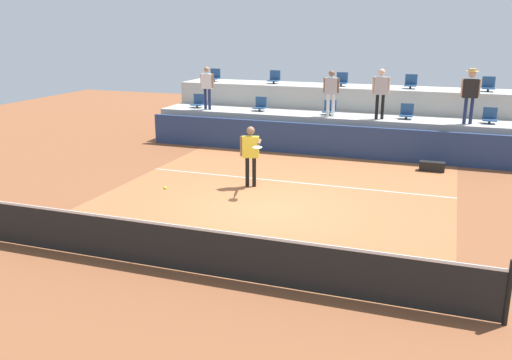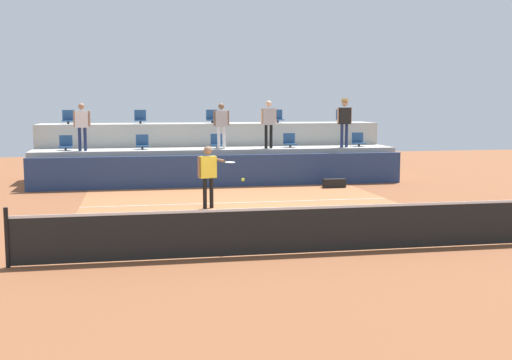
{
  "view_description": "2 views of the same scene",
  "coord_description": "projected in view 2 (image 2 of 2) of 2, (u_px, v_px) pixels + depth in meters",
  "views": [
    {
      "loc": [
        4.13,
        -12.24,
        4.42
      ],
      "look_at": [
        0.01,
        -0.77,
        0.93
      ],
      "focal_mm": 38.32,
      "sensor_mm": 36.0,
      "label": 1
    },
    {
      "loc": [
        -2.97,
        -15.57,
        2.89
      ],
      "look_at": [
        -0.12,
        -0.8,
        1.06
      ],
      "focal_mm": 44.56,
      "sensor_mm": 36.0,
      "label": 2
    }
  ],
  "objects": [
    {
      "name": "stadium_chair_upper_left",
      "position": [
        140.0,
        118.0,
        24.1
      ],
      "size": [
        0.44,
        0.4,
        0.52
      ],
      "color": "#2D2D33",
      "rests_on": "seating_tier_upper"
    },
    {
      "name": "seating_tier_upper",
      "position": [
        211.0,
        150.0,
        24.83
      ],
      "size": [
        13.0,
        1.8,
        2.1
      ],
      "primitive_type": "cube",
      "color": "#ADAAA3",
      "rests_on": "ground_plane"
    },
    {
      "name": "spectator_leaning_on_rail",
      "position": [
        221.0,
        122.0,
        22.51
      ],
      "size": [
        0.57,
        0.22,
        1.62
      ],
      "color": "white",
      "rests_on": "seating_tier_lower"
    },
    {
      "name": "spectator_in_white",
      "position": [
        269.0,
        120.0,
        22.83
      ],
      "size": [
        0.6,
        0.26,
        1.72
      ],
      "color": "black",
      "rests_on": "seating_tier_lower"
    },
    {
      "name": "stadium_chair_lower_far_left",
      "position": [
        66.0,
        144.0,
        21.97
      ],
      "size": [
        0.44,
        0.4,
        0.52
      ],
      "color": "#2D2D33",
      "rests_on": "seating_tier_lower"
    },
    {
      "name": "tennis_net",
      "position": [
        294.0,
        229.0,
        12.13
      ],
      "size": [
        10.48,
        0.08,
        1.07
      ],
      "color": "black",
      "rests_on": "ground_plane"
    },
    {
      "name": "court_service_line",
      "position": [
        239.0,
        203.0,
        18.43
      ],
      "size": [
        9.0,
        0.06,
        0.0
      ],
      "primitive_type": "cube",
      "color": "silver",
      "rests_on": "ground_plane"
    },
    {
      "name": "stadium_chair_lower_far_right",
      "position": [
        358.0,
        141.0,
        23.97
      ],
      "size": [
        0.44,
        0.4,
        0.52
      ],
      "color": "#2D2D33",
      "rests_on": "seating_tier_lower"
    },
    {
      "name": "spectator_with_hat",
      "position": [
        344.0,
        117.0,
        23.35
      ],
      "size": [
        0.61,
        0.48,
        1.8
      ],
      "color": "navy",
      "rests_on": "seating_tier_lower"
    },
    {
      "name": "stadium_chair_lower_right",
      "position": [
        290.0,
        141.0,
        23.47
      ],
      "size": [
        0.44,
        0.4,
        0.52
      ],
      "color": "#2D2D33",
      "rests_on": "seating_tier_lower"
    },
    {
      "name": "stadium_chair_upper_far_left",
      "position": [
        68.0,
        118.0,
        23.61
      ],
      "size": [
        0.44,
        0.4,
        0.52
      ],
      "color": "#2D2D33",
      "rests_on": "seating_tier_upper"
    },
    {
      "name": "stadium_chair_lower_left",
      "position": [
        142.0,
        143.0,
        22.46
      ],
      "size": [
        0.44,
        0.4,
        0.52
      ],
      "color": "#2D2D33",
      "rests_on": "seating_tier_lower"
    },
    {
      "name": "seating_tier_lower",
      "position": [
        217.0,
        165.0,
        23.13
      ],
      "size": [
        13.0,
        1.8,
        1.25
      ],
      "primitive_type": "cube",
      "color": "#ADAAA3",
      "rests_on": "ground_plane"
    },
    {
      "name": "ground_plane",
      "position": [
        255.0,
        217.0,
        16.09
      ],
      "size": [
        40.0,
        40.0,
        0.0
      ],
      "primitive_type": "plane",
      "color": "brown"
    },
    {
      "name": "court_inner_paint",
      "position": [
        248.0,
        211.0,
        17.06
      ],
      "size": [
        9.0,
        10.0,
        0.01
      ],
      "primitive_type": "cube",
      "color": "#A36038",
      "rests_on": "ground_plane"
    },
    {
      "name": "sponsor_backboard",
      "position": [
        222.0,
        171.0,
        21.87
      ],
      "size": [
        13.0,
        0.16,
        1.1
      ],
      "primitive_type": "cube",
      "color": "navy",
      "rests_on": "ground_plane"
    },
    {
      "name": "stadium_chair_upper_far_right",
      "position": [
        342.0,
        117.0,
        25.61
      ],
      "size": [
        0.44,
        0.4,
        0.52
      ],
      "color": "#2D2D33",
      "rests_on": "seating_tier_upper"
    },
    {
      "name": "stadium_chair_lower_center",
      "position": [
        217.0,
        142.0,
        22.96
      ],
      "size": [
        0.44,
        0.4,
        0.52
      ],
      "color": "#2D2D33",
      "rests_on": "seating_tier_lower"
    },
    {
      "name": "tennis_ball",
      "position": [
        243.0,
        180.0,
        12.41
      ],
      "size": [
        0.07,
        0.07,
        0.07
      ],
      "color": "#CCE033"
    },
    {
      "name": "spectator_in_grey",
      "position": [
        82.0,
        122.0,
        21.61
      ],
      "size": [
        0.58,
        0.23,
        1.62
      ],
      "color": "navy",
      "rests_on": "seating_tier_lower"
    },
    {
      "name": "stadium_chair_upper_right",
      "position": [
        277.0,
        117.0,
        25.11
      ],
      "size": [
        0.44,
        0.4,
        0.52
      ],
      "color": "#2D2D33",
      "rests_on": "seating_tier_upper"
    },
    {
      "name": "tennis_player",
      "position": [
        209.0,
        170.0,
        17.31
      ],
      "size": [
        0.95,
        1.15,
        1.72
      ],
      "color": "black",
      "rests_on": "ground_plane"
    },
    {
      "name": "stadium_chair_upper_center",
      "position": [
        212.0,
        118.0,
        24.62
      ],
      "size": [
        0.44,
        0.4,
        0.52
      ],
      "color": "#2D2D33",
      "rests_on": "seating_tier_upper"
    },
    {
      "name": "equipment_bag",
      "position": [
        334.0,
        183.0,
        21.73
      ],
      "size": [
        0.76,
        0.28,
        0.3
      ],
      "primitive_type": "cube",
      "color": "black",
      "rests_on": "ground_plane"
    }
  ]
}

